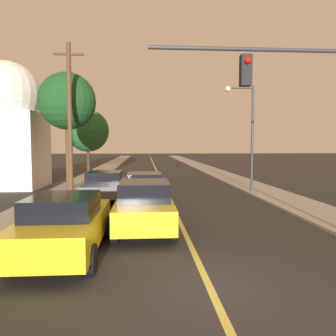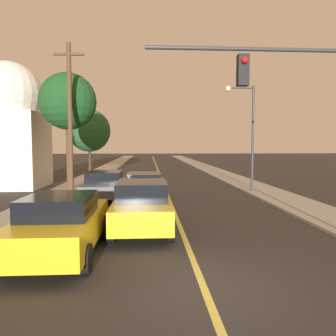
{
  "view_description": "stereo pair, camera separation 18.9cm",
  "coord_description": "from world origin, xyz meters",
  "px_view_note": "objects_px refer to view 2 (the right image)",
  "views": [
    {
      "loc": [
        -1.31,
        -6.39,
        2.92
      ],
      "look_at": [
        0.0,
        11.97,
        1.6
      ],
      "focal_mm": 35.0,
      "sensor_mm": 36.0,
      "label": 1
    },
    {
      "loc": [
        -1.12,
        -6.4,
        2.92
      ],
      "look_at": [
        0.0,
        11.97,
        1.6
      ],
      "focal_mm": 35.0,
      "sensor_mm": 36.0,
      "label": 2
    }
  ],
  "objects_px": {
    "traffic_signal_mast": "(304,102)",
    "streetlamp_right": "(246,123)",
    "car_outer_lane_second": "(105,185)",
    "tree_left_near": "(89,131)",
    "car_near_lane_front": "(142,205)",
    "utility_pole_left": "(70,117)",
    "domed_building_left": "(10,124)",
    "car_outer_lane_front": "(61,224)",
    "car_near_lane_second": "(144,187)",
    "tree_left_far": "(68,102)"
  },
  "relations": [
    {
      "from": "traffic_signal_mast",
      "to": "car_outer_lane_second",
      "type": "bearing_deg",
      "value": 131.26
    },
    {
      "from": "traffic_signal_mast",
      "to": "utility_pole_left",
      "type": "xyz_separation_m",
      "value": [
        -8.88,
        8.64,
        0.21
      ]
    },
    {
      "from": "car_near_lane_second",
      "to": "utility_pole_left",
      "type": "bearing_deg",
      "value": 159.97
    },
    {
      "from": "streetlamp_right",
      "to": "utility_pole_left",
      "type": "bearing_deg",
      "value": -174.51
    },
    {
      "from": "tree_left_near",
      "to": "domed_building_left",
      "type": "bearing_deg",
      "value": -112.23
    },
    {
      "from": "car_outer_lane_second",
      "to": "utility_pole_left",
      "type": "bearing_deg",
      "value": 159.31
    },
    {
      "from": "streetlamp_right",
      "to": "car_outer_lane_second",
      "type": "bearing_deg",
      "value": -168.18
    },
    {
      "from": "car_near_lane_front",
      "to": "car_near_lane_second",
      "type": "xyz_separation_m",
      "value": [
        0.0,
        5.72,
        -0.11
      ]
    },
    {
      "from": "streetlamp_right",
      "to": "utility_pole_left",
      "type": "distance_m",
      "value": 10.06
    },
    {
      "from": "traffic_signal_mast",
      "to": "streetlamp_right",
      "type": "bearing_deg",
      "value": 83.26
    },
    {
      "from": "streetlamp_right",
      "to": "tree_left_far",
      "type": "xyz_separation_m",
      "value": [
        -10.69,
        1.48,
        1.33
      ]
    },
    {
      "from": "car_near_lane_second",
      "to": "car_near_lane_front",
      "type": "bearing_deg",
      "value": -90.0
    },
    {
      "from": "traffic_signal_mast",
      "to": "tree_left_far",
      "type": "distance_m",
      "value": 14.7
    },
    {
      "from": "car_near_lane_front",
      "to": "streetlamp_right",
      "type": "distance_m",
      "value": 10.65
    },
    {
      "from": "car_outer_lane_second",
      "to": "domed_building_left",
      "type": "height_order",
      "value": "domed_building_left"
    },
    {
      "from": "utility_pole_left",
      "to": "car_near_lane_second",
      "type": "bearing_deg",
      "value": -20.03
    },
    {
      "from": "car_near_lane_front",
      "to": "traffic_signal_mast",
      "type": "distance_m",
      "value": 6.07
    },
    {
      "from": "car_near_lane_front",
      "to": "utility_pole_left",
      "type": "relative_size",
      "value": 0.56
    },
    {
      "from": "domed_building_left",
      "to": "car_near_lane_front",
      "type": "bearing_deg",
      "value": -52.23
    },
    {
      "from": "utility_pole_left",
      "to": "domed_building_left",
      "type": "bearing_deg",
      "value": 138.12
    },
    {
      "from": "domed_building_left",
      "to": "streetlamp_right",
      "type": "bearing_deg",
      "value": -13.35
    },
    {
      "from": "streetlamp_right",
      "to": "utility_pole_left",
      "type": "xyz_separation_m",
      "value": [
        -10.01,
        -0.96,
        0.19
      ]
    },
    {
      "from": "utility_pole_left",
      "to": "domed_building_left",
      "type": "distance_m",
      "value": 6.8
    },
    {
      "from": "streetlamp_right",
      "to": "utility_pole_left",
      "type": "relative_size",
      "value": 0.76
    },
    {
      "from": "tree_left_far",
      "to": "domed_building_left",
      "type": "distance_m",
      "value": 5.02
    },
    {
      "from": "traffic_signal_mast",
      "to": "utility_pole_left",
      "type": "bearing_deg",
      "value": 135.76
    },
    {
      "from": "car_outer_lane_front",
      "to": "domed_building_left",
      "type": "distance_m",
      "value": 16.1
    },
    {
      "from": "tree_left_far",
      "to": "domed_building_left",
      "type": "xyz_separation_m",
      "value": [
        -4.38,
        2.1,
        -1.27
      ]
    },
    {
      "from": "car_outer_lane_second",
      "to": "tree_left_near",
      "type": "xyz_separation_m",
      "value": [
        -3.29,
        14.32,
        3.44
      ]
    },
    {
      "from": "utility_pole_left",
      "to": "tree_left_near",
      "type": "distance_m",
      "value": 13.66
    },
    {
      "from": "utility_pole_left",
      "to": "domed_building_left",
      "type": "height_order",
      "value": "domed_building_left"
    },
    {
      "from": "car_near_lane_front",
      "to": "car_near_lane_second",
      "type": "relative_size",
      "value": 1.02
    },
    {
      "from": "car_near_lane_front",
      "to": "tree_left_far",
      "type": "xyz_separation_m",
      "value": [
        -4.7,
        9.63,
        4.68
      ]
    },
    {
      "from": "car_outer_lane_front",
      "to": "tree_left_near",
      "type": "relative_size",
      "value": 0.75
    },
    {
      "from": "tree_left_near",
      "to": "tree_left_far",
      "type": "height_order",
      "value": "tree_left_far"
    },
    {
      "from": "car_near_lane_front",
      "to": "traffic_signal_mast",
      "type": "relative_size",
      "value": 0.72
    },
    {
      "from": "car_outer_lane_second",
      "to": "tree_left_near",
      "type": "height_order",
      "value": "tree_left_near"
    },
    {
      "from": "streetlamp_right",
      "to": "domed_building_left",
      "type": "height_order",
      "value": "domed_building_left"
    },
    {
      "from": "streetlamp_right",
      "to": "tree_left_far",
      "type": "height_order",
      "value": "tree_left_far"
    },
    {
      "from": "car_outer_lane_front",
      "to": "tree_left_far",
      "type": "xyz_separation_m",
      "value": [
        -2.61,
        11.99,
        4.71
      ]
    },
    {
      "from": "streetlamp_right",
      "to": "car_near_lane_front",
      "type": "bearing_deg",
      "value": -126.33
    },
    {
      "from": "car_near_lane_second",
      "to": "car_outer_lane_second",
      "type": "bearing_deg",
      "value": 160.58
    },
    {
      "from": "utility_pole_left",
      "to": "car_outer_lane_front",
      "type": "bearing_deg",
      "value": -78.57
    },
    {
      "from": "car_near_lane_second",
      "to": "domed_building_left",
      "type": "xyz_separation_m",
      "value": [
        -9.08,
        6.0,
        3.52
      ]
    },
    {
      "from": "car_outer_lane_front",
      "to": "domed_building_left",
      "type": "xyz_separation_m",
      "value": [
        -6.99,
        14.09,
        3.44
      ]
    },
    {
      "from": "utility_pole_left",
      "to": "tree_left_far",
      "type": "distance_m",
      "value": 2.78
    },
    {
      "from": "car_outer_lane_second",
      "to": "car_outer_lane_front",
      "type": "bearing_deg",
      "value": -90.0
    },
    {
      "from": "traffic_signal_mast",
      "to": "streetlamp_right",
      "type": "xyz_separation_m",
      "value": [
        1.14,
        9.61,
        0.02
      ]
    },
    {
      "from": "utility_pole_left",
      "to": "tree_left_near",
      "type": "xyz_separation_m",
      "value": [
        -1.36,
        13.59,
        -0.17
      ]
    },
    {
      "from": "car_near_lane_second",
      "to": "utility_pole_left",
      "type": "distance_m",
      "value": 5.62
    }
  ]
}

